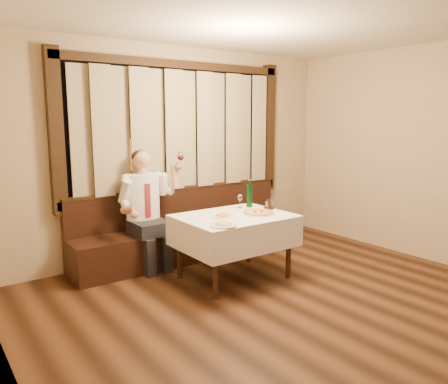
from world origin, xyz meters
TOP-DOWN VIEW (x-y plane):
  - room at (-0.00, 0.97)m, footprint 5.01×6.01m
  - banquette at (0.00, 2.72)m, footprint 3.20×0.61m
  - dining_table at (0.00, 1.70)m, footprint 1.27×0.97m
  - pizza at (0.27, 1.59)m, footprint 0.36×0.36m
  - pasta_red at (-0.16, 1.70)m, footprint 0.24×0.24m
  - pasta_cream at (-0.40, 1.36)m, footprint 0.29×0.29m
  - green_bottle at (0.44, 1.96)m, footprint 0.08×0.08m
  - table_wine_glass at (0.30, 1.98)m, footprint 0.06×0.06m
  - cruet_caddy at (0.53, 1.70)m, footprint 0.12×0.07m
  - seated_man at (-0.65, 2.63)m, footprint 0.82×0.62m

SIDE VIEW (x-z plane):
  - banquette at x=0.00m, z-range -0.16..0.78m
  - dining_table at x=0.00m, z-range 0.27..1.03m
  - pizza at x=0.27m, z-range 0.75..0.79m
  - pasta_red at x=-0.16m, z-range 0.75..0.83m
  - pasta_cream at x=-0.40m, z-range 0.75..0.85m
  - cruet_caddy at x=0.53m, z-range 0.74..0.86m
  - seated_man at x=-0.65m, z-range 0.11..1.59m
  - table_wine_glass at x=0.30m, z-range 0.80..0.96m
  - green_bottle at x=0.44m, z-range 0.73..1.08m
  - room at x=0.00m, z-range 0.09..2.91m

